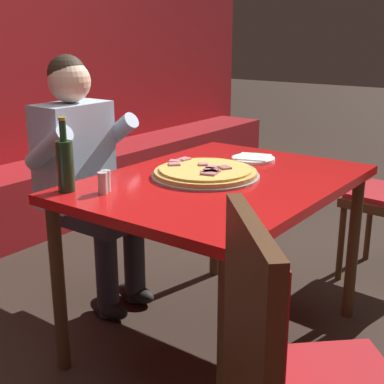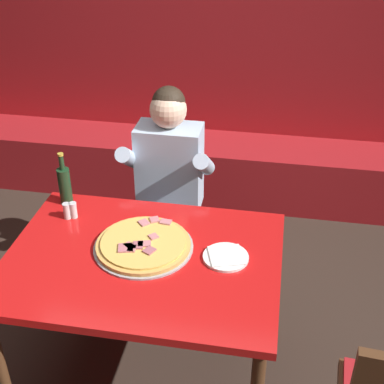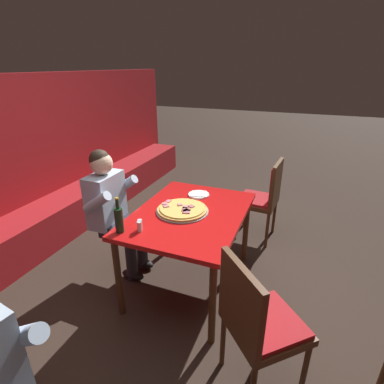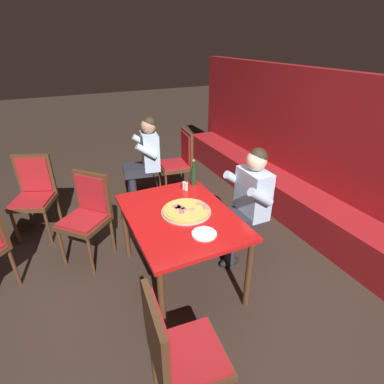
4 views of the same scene
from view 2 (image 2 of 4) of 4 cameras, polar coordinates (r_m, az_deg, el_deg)
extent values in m
plane|color=#33261E|center=(3.02, -4.56, -18.55)|extent=(24.00, 24.00, 0.00)
cube|color=#A3191E|center=(4.30, 2.10, 13.06)|extent=(6.80, 0.16, 1.90)
cube|color=#A3191E|center=(4.30, 1.30, 2.58)|extent=(6.46, 0.48, 0.46)
cylinder|color=#4C2D19|center=(2.68, -19.70, -17.46)|extent=(0.06, 0.06, 0.74)
cylinder|color=#4C2D19|center=(3.19, -13.11, -6.92)|extent=(0.06, 0.06, 0.74)
cylinder|color=#4C2D19|center=(2.99, 7.92, -9.43)|extent=(0.06, 0.06, 0.74)
cube|color=red|center=(2.49, -5.29, -7.27)|extent=(1.26, 0.93, 0.04)
cylinder|color=#9E9EA3|center=(2.53, -5.19, -5.86)|extent=(0.47, 0.47, 0.01)
cylinder|color=gold|center=(2.52, -5.21, -5.60)|extent=(0.44, 0.44, 0.02)
cylinder|color=#E0B251|center=(2.51, -5.22, -5.35)|extent=(0.40, 0.40, 0.01)
cube|color=#C6757A|center=(2.53, -4.12, -4.75)|extent=(0.06, 0.06, 0.01)
cube|color=#B76670|center=(2.47, -7.08, -5.93)|extent=(0.08, 0.08, 0.01)
cube|color=#C6757A|center=(2.47, -6.43, -5.95)|extent=(0.04, 0.05, 0.01)
cube|color=#A85B66|center=(2.44, -4.57, -6.25)|extent=(0.06, 0.07, 0.01)
cube|color=#C6757A|center=(2.62, -2.82, -3.20)|extent=(0.06, 0.05, 0.01)
cube|color=#A85B66|center=(2.48, -5.80, -5.67)|extent=(0.06, 0.06, 0.01)
cube|color=#C6757A|center=(2.49, -5.15, -5.52)|extent=(0.07, 0.06, 0.01)
cube|color=#C6757A|center=(2.48, -6.80, -5.65)|extent=(0.06, 0.05, 0.01)
cube|color=#C6757A|center=(2.62, -5.15, -3.27)|extent=(0.07, 0.07, 0.01)
cube|color=#C6757A|center=(2.64, -3.94, -2.96)|extent=(0.06, 0.06, 0.01)
cylinder|color=white|center=(2.46, 3.62, -6.95)|extent=(0.21, 0.21, 0.01)
cube|color=white|center=(2.45, 3.63, -6.77)|extent=(0.19, 0.19, 0.01)
cylinder|color=#19381E|center=(2.87, -13.40, 0.62)|extent=(0.07, 0.07, 0.20)
cylinder|color=#19381E|center=(2.80, -13.75, 3.07)|extent=(0.03, 0.03, 0.08)
cylinder|color=#B29933|center=(2.78, -13.87, 3.90)|extent=(0.03, 0.03, 0.01)
cylinder|color=silver|center=(2.77, -13.19, -2.10)|extent=(0.04, 0.04, 0.07)
cylinder|color=#516B33|center=(2.78, -13.15, -2.34)|extent=(0.03, 0.03, 0.04)
cylinder|color=silver|center=(2.75, -13.29, -1.35)|extent=(0.04, 0.04, 0.01)
cylinder|color=silver|center=(2.77, -12.52, -2.03)|extent=(0.04, 0.04, 0.07)
cylinder|color=silver|center=(2.78, -12.49, -2.27)|extent=(0.03, 0.03, 0.04)
cylinder|color=silver|center=(2.75, -12.62, -1.28)|extent=(0.04, 0.04, 0.01)
ellipsoid|color=black|center=(3.39, -4.89, -10.58)|extent=(0.11, 0.24, 0.09)
ellipsoid|color=black|center=(3.35, -1.51, -11.02)|extent=(0.11, 0.24, 0.09)
cylinder|color=#282833|center=(3.27, -5.03, -8.18)|extent=(0.11, 0.11, 0.43)
cylinder|color=#282833|center=(3.23, -1.56, -8.60)|extent=(0.11, 0.11, 0.43)
cube|color=#282833|center=(3.16, -3.06, -3.34)|extent=(0.34, 0.40, 0.12)
cube|color=silver|center=(3.18, -2.40, 2.69)|extent=(0.38, 0.22, 0.52)
cylinder|color=silver|center=(3.12, -6.70, 3.60)|extent=(0.09, 0.30, 0.25)
cylinder|color=silver|center=(3.04, 1.32, 2.95)|extent=(0.09, 0.30, 0.25)
sphere|color=beige|center=(3.02, -2.55, 8.77)|extent=(0.21, 0.21, 0.21)
sphere|color=#2D2319|center=(3.02, -2.51, 9.49)|extent=(0.19, 0.19, 0.19)
camera|label=1|loc=(2.66, -58.22, -5.11)|focal=50.00mm
camera|label=3|loc=(2.94, -61.18, 9.28)|focal=28.00mm
camera|label=4|loc=(1.88, 71.16, 8.63)|focal=28.00mm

